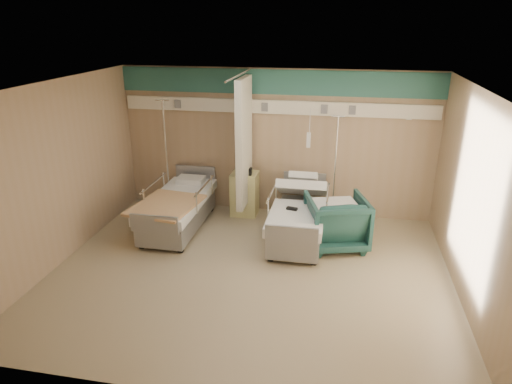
% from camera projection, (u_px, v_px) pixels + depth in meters
% --- Properties ---
extents(ground, '(6.00, 5.00, 0.00)m').
position_uv_depth(ground, '(250.00, 273.00, 6.98)').
color(ground, gray).
rests_on(ground, ground).
extents(room_walls, '(6.04, 5.04, 2.82)m').
position_uv_depth(room_walls, '(250.00, 151.00, 6.55)').
color(room_walls, tan).
rests_on(room_walls, ground).
extents(bed_right, '(1.00, 2.16, 0.63)m').
position_uv_depth(bed_right, '(298.00, 222.00, 7.95)').
color(bed_right, white).
rests_on(bed_right, ground).
extents(bed_left, '(1.00, 2.16, 0.63)m').
position_uv_depth(bed_left, '(178.00, 213.00, 8.34)').
color(bed_left, white).
rests_on(bed_left, ground).
extents(bedside_cabinet, '(0.50, 0.48, 0.85)m').
position_uv_depth(bedside_cabinet, '(245.00, 194.00, 8.94)').
color(bedside_cabinet, '#CDC880').
rests_on(bedside_cabinet, ground).
extents(visitor_armchair, '(1.19, 1.21, 0.89)m').
position_uv_depth(visitor_armchair, '(336.00, 222.00, 7.65)').
color(visitor_armchair, '#1C4643').
rests_on(visitor_armchair, ground).
extents(waffle_blanket, '(0.84, 0.79, 0.08)m').
position_uv_depth(waffle_blanket, '(337.00, 195.00, 7.46)').
color(waffle_blanket, silver).
rests_on(waffle_blanket, visitor_armchair).
extents(iv_stand_right, '(0.36, 0.36, 2.01)m').
position_uv_depth(iv_stand_right, '(333.00, 199.00, 8.71)').
color(iv_stand_right, silver).
rests_on(iv_stand_right, ground).
extents(iv_stand_left, '(0.40, 0.40, 2.24)m').
position_uv_depth(iv_stand_left, '(169.00, 189.00, 9.10)').
color(iv_stand_left, silver).
rests_on(iv_stand_left, ground).
extents(call_remote, '(0.19, 0.12, 0.04)m').
position_uv_depth(call_remote, '(292.00, 209.00, 7.65)').
color(call_remote, black).
rests_on(call_remote, bed_right).
extents(tan_blanket, '(1.13, 1.35, 0.04)m').
position_uv_depth(tan_blanket, '(166.00, 205.00, 7.80)').
color(tan_blanket, tan).
rests_on(tan_blanket, bed_left).
extents(toiletry_bag, '(0.24, 0.16, 0.13)m').
position_uv_depth(toiletry_bag, '(246.00, 171.00, 8.68)').
color(toiletry_bag, black).
rests_on(toiletry_bag, bedside_cabinet).
extents(white_cup, '(0.12, 0.12, 0.13)m').
position_uv_depth(white_cup, '(241.00, 169.00, 8.79)').
color(white_cup, white).
rests_on(white_cup, bedside_cabinet).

